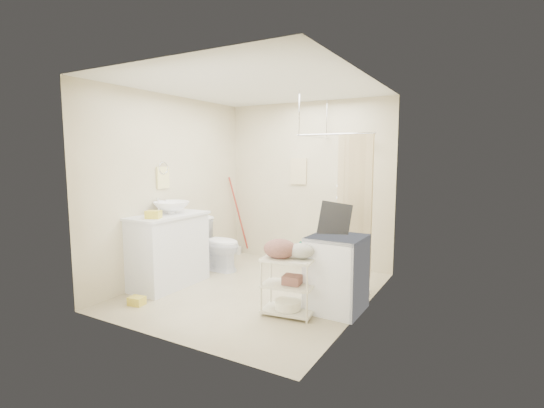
{
  "coord_description": "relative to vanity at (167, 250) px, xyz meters",
  "views": [
    {
      "loc": [
        2.63,
        -4.21,
        1.75
      ],
      "look_at": [
        0.11,
        0.25,
        1.12
      ],
      "focal_mm": 26.0,
      "sensor_mm": 36.0,
      "label": 1
    }
  ],
  "objects": [
    {
      "name": "toilet",
      "position": [
        0.12,
        0.92,
        -0.08
      ],
      "size": [
        0.79,
        0.46,
        0.8
      ],
      "primitive_type": "imported",
      "rotation": [
        0.0,
        0.0,
        1.56
      ],
      "color": "white",
      "rests_on": "ground"
    },
    {
      "name": "counter_basket",
      "position": [
        0.11,
        -0.33,
        0.54
      ],
      "size": [
        0.21,
        0.19,
        0.1
      ],
      "primitive_type": "cube",
      "rotation": [
        0.0,
        0.0,
        0.39
      ],
      "color": "yellow",
      "rests_on": "vanity"
    },
    {
      "name": "vanity",
      "position": [
        0.0,
        0.0,
        0.0
      ],
      "size": [
        0.62,
        1.11,
        0.97
      ],
      "primitive_type": "cube",
      "rotation": [
        0.0,
        0.0,
        -0.0
      ],
      "color": "silver",
      "rests_on": "ground"
    },
    {
      "name": "laundry_rack",
      "position": [
        1.89,
        -0.1,
        -0.1
      ],
      "size": [
        0.6,
        0.4,
        0.77
      ],
      "primitive_type": null,
      "rotation": [
        0.0,
        0.0,
        0.14
      ],
      "color": "beige",
      "rests_on": "ground"
    },
    {
      "name": "wall_front",
      "position": [
        1.16,
        -1.22,
        0.81
      ],
      "size": [
        2.8,
        0.04,
        2.6
      ],
      "primitive_type": "cube",
      "color": "beige",
      "rests_on": "ground"
    },
    {
      "name": "potted_plant_b",
      "position": [
        1.46,
        1.84,
        -0.32
      ],
      "size": [
        0.24,
        0.23,
        0.34
      ],
      "primitive_type": "imported",
      "rotation": [
        0.0,
        0.0,
        -0.56
      ],
      "color": "#994F25",
      "rests_on": "ground"
    },
    {
      "name": "sink",
      "position": [
        0.01,
        0.09,
        0.57
      ],
      "size": [
        0.53,
        0.53,
        0.16
      ],
      "primitive_type": "imported",
      "rotation": [
        0.0,
        0.0,
        -0.13
      ],
      "color": "white",
      "rests_on": "vanity"
    },
    {
      "name": "wall_left",
      "position": [
        -0.24,
        0.38,
        0.81
      ],
      "size": [
        0.04,
        3.2,
        2.6
      ],
      "primitive_type": "cube",
      "color": "beige",
      "rests_on": "ground"
    },
    {
      "name": "mop",
      "position": [
        -0.15,
        1.87,
        0.2
      ],
      "size": [
        0.14,
        0.14,
        1.37
      ],
      "primitive_type": null,
      "rotation": [
        0.0,
        0.0,
        -0.05
      ],
      "color": "#9F2C21",
      "rests_on": "ground"
    },
    {
      "name": "washing_machine",
      "position": [
        2.3,
        0.3,
        -0.06
      ],
      "size": [
        0.59,
        0.61,
        0.86
      ],
      "primitive_type": "cube",
      "rotation": [
        0.0,
        0.0,
        -0.01
      ],
      "color": "white",
      "rests_on": "ground"
    },
    {
      "name": "shower",
      "position": [
        2.01,
        1.43,
        0.56
      ],
      "size": [
        1.1,
        1.1,
        2.1
      ],
      "primitive_type": null,
      "color": "white",
      "rests_on": "ground"
    },
    {
      "name": "towel_ring",
      "position": [
        -0.22,
        0.18,
        0.98
      ],
      "size": [
        0.04,
        0.22,
        0.34
      ],
      "primitive_type": null,
      "color": "#FBEF96",
      "rests_on": "wall_left"
    },
    {
      "name": "shampoo_bottle_b",
      "position": [
        1.92,
        1.89,
        0.93
      ],
      "size": [
        0.11,
        0.11,
        0.19
      ],
      "primitive_type": "imported",
      "rotation": [
        0.0,
        0.0,
        0.32
      ],
      "color": "#476AB2",
      "rests_on": "shower"
    },
    {
      "name": "hanging_towel",
      "position": [
        1.01,
        1.96,
        1.01
      ],
      "size": [
        0.28,
        0.03,
        0.42
      ],
      "primitive_type": "cube",
      "color": "beige",
      "rests_on": "wall_back"
    },
    {
      "name": "wall_back",
      "position": [
        1.16,
        1.98,
        0.81
      ],
      "size": [
        2.8,
        0.04,
        2.6
      ],
      "primitive_type": "cube",
      "color": "beige",
      "rests_on": "ground"
    },
    {
      "name": "wall_right",
      "position": [
        2.56,
        0.38,
        0.81
      ],
      "size": [
        0.04,
        3.2,
        2.6
      ],
      "primitive_type": "cube",
      "color": "beige",
      "rests_on": "ground"
    },
    {
      "name": "shampoo_bottle_a",
      "position": [
        1.75,
        1.92,
        0.95
      ],
      "size": [
        0.11,
        0.11,
        0.23
      ],
      "primitive_type": "imported",
      "rotation": [
        0.0,
        0.0,
        -0.28
      ],
      "color": "white",
      "rests_on": "shower"
    },
    {
      "name": "potted_plant_a",
      "position": [
        1.09,
        1.85,
        -0.3
      ],
      "size": [
        0.2,
        0.15,
        0.36
      ],
      "primitive_type": "imported",
      "rotation": [
        0.0,
        0.0,
        0.09
      ],
      "color": "#9B4321",
      "rests_on": "ground"
    },
    {
      "name": "floor_basket",
      "position": [
        0.2,
        -0.73,
        -0.42
      ],
      "size": [
        0.28,
        0.23,
        0.14
      ],
      "primitive_type": "cube",
      "rotation": [
        0.0,
        0.0,
        0.14
      ],
      "color": "gold",
      "rests_on": "ground"
    },
    {
      "name": "tp_holder",
      "position": [
        -0.2,
        0.43,
        0.23
      ],
      "size": [
        0.08,
        0.12,
        0.14
      ],
      "primitive_type": null,
      "color": "white",
      "rests_on": "wall_left"
    },
    {
      "name": "floor",
      "position": [
        1.16,
        0.38,
        -0.49
      ],
      "size": [
        3.2,
        3.2,
        0.0
      ],
      "primitive_type": "plane",
      "color": "#BEB28E",
      "rests_on": "ground"
    },
    {
      "name": "ironing_board",
      "position": [
        2.2,
        0.3,
        0.15
      ],
      "size": [
        0.37,
        0.21,
        1.26
      ],
      "primitive_type": null,
      "rotation": [
        0.0,
        0.0,
        0.32
      ],
      "color": "black",
      "rests_on": "ground"
    },
    {
      "name": "ceiling",
      "position": [
        1.16,
        0.38,
        2.11
      ],
      "size": [
        2.8,
        3.2,
        0.04
      ],
      "primitive_type": "cube",
      "color": "silver",
      "rests_on": "ground"
    }
  ]
}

